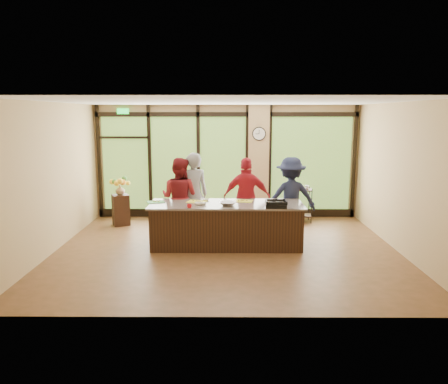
{
  "coord_description": "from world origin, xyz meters",
  "views": [
    {
      "loc": [
        0.01,
        -8.62,
        2.77
      ],
      "look_at": [
        -0.05,
        0.4,
        1.15
      ],
      "focal_mm": 35.0,
      "sensor_mm": 36.0,
      "label": 1
    }
  ],
  "objects_px": {
    "cook_left": "(193,195)",
    "roasting_pan": "(276,206)",
    "cook_right": "(290,197)",
    "bar_cart": "(298,200)",
    "flower_stand": "(121,210)",
    "island_base": "(226,226)"
  },
  "relations": [
    {
      "from": "cook_right",
      "to": "flower_stand",
      "type": "relative_size",
      "value": 2.34
    },
    {
      "from": "cook_left",
      "to": "flower_stand",
      "type": "bearing_deg",
      "value": -43.67
    },
    {
      "from": "island_base",
      "to": "cook_right",
      "type": "xyz_separation_m",
      "value": [
        1.45,
        0.77,
        0.47
      ]
    },
    {
      "from": "cook_right",
      "to": "bar_cart",
      "type": "relative_size",
      "value": 1.89
    },
    {
      "from": "cook_right",
      "to": "bar_cart",
      "type": "distance_m",
      "value": 1.44
    },
    {
      "from": "roasting_pan",
      "to": "bar_cart",
      "type": "height_order",
      "value": "roasting_pan"
    },
    {
      "from": "island_base",
      "to": "bar_cart",
      "type": "bearing_deg",
      "value": 48.87
    },
    {
      "from": "island_base",
      "to": "cook_right",
      "type": "distance_m",
      "value": 1.71
    },
    {
      "from": "cook_left",
      "to": "cook_right",
      "type": "bearing_deg",
      "value": 162.24
    },
    {
      "from": "cook_right",
      "to": "roasting_pan",
      "type": "height_order",
      "value": "cook_right"
    },
    {
      "from": "roasting_pan",
      "to": "flower_stand",
      "type": "bearing_deg",
      "value": 154.28
    },
    {
      "from": "cook_left",
      "to": "roasting_pan",
      "type": "distance_m",
      "value": 2.11
    },
    {
      "from": "flower_stand",
      "to": "bar_cart",
      "type": "relative_size",
      "value": 0.81
    },
    {
      "from": "cook_left",
      "to": "cook_right",
      "type": "relative_size",
      "value": 1.06
    },
    {
      "from": "island_base",
      "to": "roasting_pan",
      "type": "height_order",
      "value": "roasting_pan"
    },
    {
      "from": "roasting_pan",
      "to": "flower_stand",
      "type": "height_order",
      "value": "roasting_pan"
    },
    {
      "from": "island_base",
      "to": "roasting_pan",
      "type": "distance_m",
      "value": 1.18
    },
    {
      "from": "flower_stand",
      "to": "roasting_pan",
      "type": "bearing_deg",
      "value": -54.59
    },
    {
      "from": "island_base",
      "to": "cook_left",
      "type": "height_order",
      "value": "cook_left"
    },
    {
      "from": "island_base",
      "to": "flower_stand",
      "type": "distance_m",
      "value": 3.18
    },
    {
      "from": "cook_right",
      "to": "island_base",
      "type": "bearing_deg",
      "value": 23.32
    },
    {
      "from": "roasting_pan",
      "to": "cook_left",
      "type": "bearing_deg",
      "value": 150.67
    }
  ]
}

